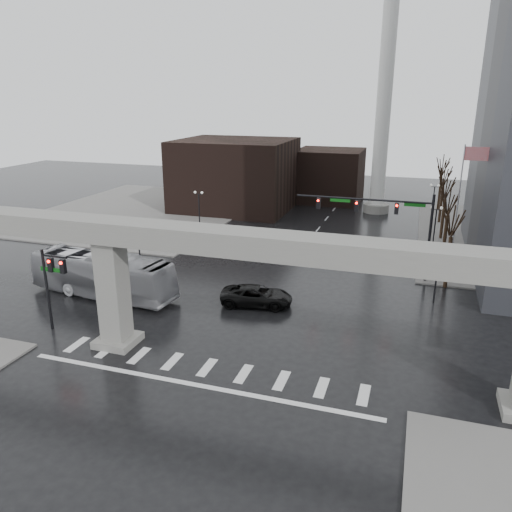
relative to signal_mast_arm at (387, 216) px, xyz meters
The scene contains 22 objects.
ground 21.64m from the signal_mast_arm, 115.57° to the right, with size 160.00×160.00×0.00m, color black.
sidewalk_nw 39.41m from the signal_mast_arm, 153.82° to the left, with size 28.00×36.00×0.15m, color slate.
elevated_guideway 20.35m from the signal_mast_arm, 112.35° to the right, with size 48.00×2.60×8.70m.
building_far_left 32.68m from the signal_mast_arm, 134.74° to the left, with size 16.00×14.00×10.00m, color black.
building_far_mid 35.02m from the signal_mast_arm, 108.32° to the left, with size 10.00×10.00×8.00m, color black.
smokestack 28.38m from the signal_mast_arm, 96.28° to the left, with size 3.60×3.60×30.00m.
signal_mast_arm is the anchor object (origin of this frame).
signal_left_pole 28.09m from the signal_mast_arm, 139.26° to the right, with size 2.30×0.30×6.00m.
flagpole_assembly 7.27m from the signal_mast_arm, 26.93° to the left, with size 2.06×0.12×12.00m.
lamp_right_0 6.99m from the signal_mast_arm, 46.80° to the right, with size 1.22×0.32×5.11m.
lamp_right_1 10.51m from the signal_mast_arm, 63.90° to the left, with size 1.22×0.32×5.11m.
lamp_right_2 23.75m from the signal_mast_arm, 79.01° to the left, with size 1.22×0.32×5.11m.
lamp_left_0 23.12m from the signal_mast_arm, 167.96° to the right, with size 1.22×0.32×5.11m.
lamp_left_1 24.42m from the signal_mast_arm, 157.75° to the left, with size 1.22×0.32×5.11m.
lamp_left_2 32.40m from the signal_mast_arm, 134.11° to the left, with size 1.22×0.32×5.11m.
tree_right_0 6.37m from the signal_mast_arm, ahead, with size 1.09×1.58×7.50m.
tree_right_1 9.57m from the signal_mast_arm, 52.50° to the left, with size 1.09×1.61×7.67m.
tree_right_2 16.45m from the signal_mast_arm, 70.00° to the left, with size 1.10×1.63×7.85m.
tree_right_3 24.04m from the signal_mast_arm, 76.58° to the left, with size 1.11×1.66×8.02m.
tree_right_4 31.83m from the signal_mast_arm, 79.94° to the left, with size 1.12×1.69×8.19m.
pickup_truck 14.17m from the signal_mast_arm, 133.09° to the right, with size 2.64×5.73×1.59m, color black.
city_bus 25.15m from the signal_mast_arm, 151.88° to the right, with size 3.07×13.12×3.65m, color #B0AFB4.
Camera 1 is at (11.35, -26.01, 16.18)m, focal length 35.00 mm.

